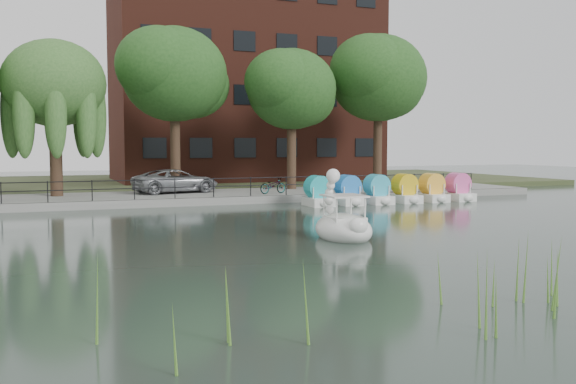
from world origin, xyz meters
TOP-DOWN VIEW (x-y plane):
  - ground_plane at (0.00, 0.00)m, footprint 120.00×120.00m
  - promenade at (0.00, 16.00)m, footprint 40.00×6.00m
  - kerb at (0.00, 13.05)m, footprint 40.00×0.25m
  - land_strip at (0.00, 30.00)m, footprint 60.00×22.00m
  - railing at (0.00, 13.25)m, footprint 32.00×0.05m
  - apartment_building at (7.00, 29.97)m, footprint 20.00×10.07m
  - willow_mid at (-7.50, 17.00)m, footprint 5.32×5.32m
  - broadleaf_center at (-1.00, 18.00)m, footprint 6.00×6.00m
  - broadleaf_right at (6.00, 17.50)m, footprint 5.40×5.40m
  - broadleaf_far at (12.50, 18.50)m, footprint 6.30×6.30m
  - minivan at (-1.21, 16.93)m, footprint 3.63×5.89m
  - bicycle at (3.66, 14.41)m, footprint 1.09×1.82m
  - swan_boat at (1.00, 0.29)m, footprint 1.82×2.84m
  - pedal_boat_row at (9.02, 10.78)m, footprint 9.65×1.70m

SIDE VIEW (x-z plane):
  - ground_plane at x=0.00m, z-range 0.00..0.00m
  - land_strip at x=0.00m, z-range 0.00..0.36m
  - promenade at x=0.00m, z-range 0.00..0.40m
  - kerb at x=0.00m, z-range 0.00..0.40m
  - swan_boat at x=1.00m, z-range -0.64..1.65m
  - pedal_boat_row at x=9.02m, z-range -0.09..1.31m
  - bicycle at x=3.66m, z-range 0.40..1.40m
  - railing at x=0.00m, z-range 0.65..1.65m
  - minivan at x=-1.21m, z-range 0.40..1.93m
  - willow_mid at x=-7.50m, z-range 2.17..10.32m
  - broadleaf_right at x=6.00m, z-range 2.22..10.55m
  - broadleaf_center at x=-1.00m, z-range 2.44..11.69m
  - broadleaf_far at x=12.50m, z-range 2.54..12.25m
  - apartment_building at x=7.00m, z-range 0.36..18.36m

